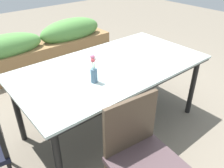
# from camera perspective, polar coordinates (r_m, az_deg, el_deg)

# --- Properties ---
(ground_plane) EXTENTS (12.00, 12.00, 0.00)m
(ground_plane) POSITION_cam_1_polar(r_m,az_deg,el_deg) (2.70, 0.47, -9.47)
(ground_plane) COLOR #756B5B
(dining_table) EXTENTS (1.90, 1.01, 0.75)m
(dining_table) POSITION_cam_1_polar(r_m,az_deg,el_deg) (2.28, 0.00, 3.39)
(dining_table) COLOR #B2C6C1
(dining_table) RESTS_ON ground
(chair_near_left) EXTENTS (0.51, 0.51, 0.89)m
(chair_near_left) POSITION_cam_1_polar(r_m,az_deg,el_deg) (1.68, 7.31, -16.64)
(chair_near_left) COLOR #4A383C
(chair_near_left) RESTS_ON ground
(flower_vase) EXTENTS (0.06, 0.06, 0.26)m
(flower_vase) POSITION_cam_1_polar(r_m,az_deg,el_deg) (1.92, -4.53, 3.29)
(flower_vase) COLOR slate
(flower_vase) RESTS_ON dining_table
(planter_box) EXTENTS (2.43, 0.41, 0.73)m
(planter_box) POSITION_cam_1_polar(r_m,az_deg,el_deg) (3.89, -16.71, 8.34)
(planter_box) COLOR olive
(planter_box) RESTS_ON ground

